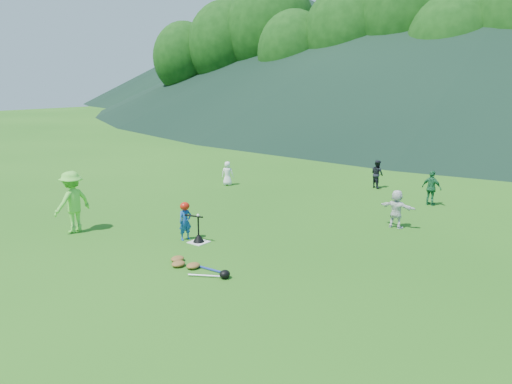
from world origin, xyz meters
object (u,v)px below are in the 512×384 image
Objects in this scene: home_plate at (199,242)px; fielder_a at (227,173)px; fielder_d at (397,209)px; batting_tee at (199,238)px; batter_child at (185,221)px; equipment_pile at (193,266)px; fielder_b at (377,174)px; fielder_c at (432,188)px; adult_coach at (72,202)px.

home_plate is 0.46× the size of fielder_a.
batting_tee is at bearing 51.43° from fielder_d.
home_plate is at bearing -69.55° from batter_child.
equipment_pile is at bearing 96.65° from fielder_a.
batter_child is at bearing 92.49° from fielder_a.
batting_tee is (-0.97, -9.11, -0.42)m from fielder_b.
fielder_d is 1.64× the size of batting_tee.
fielder_c is at bearing -88.35° from fielder_d.
fielder_b is 0.99× the size of fielder_d.
fielder_d is at bearing -25.11° from batter_child.
fielder_d is 0.62× the size of equipment_pile.
fielder_c reaches higher than batter_child.
home_plate is 1.83m from equipment_pile.
adult_coach is at bearing 97.02° from fielder_b.
batter_child is at bearing -177.11° from home_plate.
fielder_b reaches higher than equipment_pile.
fielder_a is 9.06m from equipment_pile.
fielder_b is at bearing -176.36° from fielder_a.
batter_child is (-0.45, -0.02, 0.49)m from home_plate.
home_plate is at bearing 129.01° from equipment_pile.
home_plate is at bearing 0.00° from batting_tee.
batter_child is 1.47× the size of batting_tee.
adult_coach is 1.54× the size of fielder_d.
home_plate is 5.70m from fielder_d.
equipment_pile is (-2.45, -5.80, -0.49)m from fielder_d.
fielder_c is at bearing 179.36° from fielder_b.
adult_coach reaches higher than fielder_a.
fielder_d is (2.64, -4.74, 0.01)m from fielder_b.
batter_child is at bearing 111.05° from fielder_b.
fielder_a is at bearing 124.98° from equipment_pile.
adult_coach is at bearing 179.34° from equipment_pile.
adult_coach is 11.38m from fielder_b.
batter_child reaches higher than batting_tee.
fielder_b is 9.17m from batting_tee.
fielder_b is (4.41, 10.48, -0.31)m from adult_coach.
fielder_b reaches higher than batter_child.
equipment_pile is (5.19, -7.42, -0.42)m from fielder_a.
home_plate is 0.41× the size of fielder_b.
fielder_c is 8.39m from batting_tee.
batter_child is 9.25m from fielder_b.
batter_child reaches higher than fielder_a.
fielder_a is (-3.59, 6.01, -0.01)m from batter_child.
fielder_a is at bearing -178.48° from adult_coach.
adult_coach is (-3.45, -1.37, 0.85)m from home_plate.
adult_coach is 11.38m from fielder_c.
adult_coach reaches higher than home_plate.
adult_coach is at bearing -158.32° from batting_tee.
fielder_d is 6.31m from equipment_pile.
home_plate is at bearing 113.79° from fielder_b.
fielder_c is (7.01, 8.95, -0.26)m from adult_coach.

